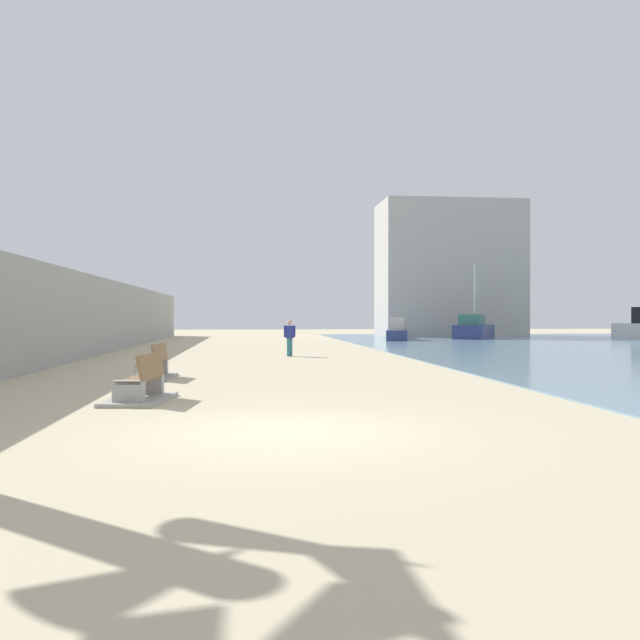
{
  "coord_description": "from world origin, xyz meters",
  "views": [
    {
      "loc": [
        -0.54,
        -9.92,
        1.73
      ],
      "look_at": [
        1.67,
        10.59,
        1.62
      ],
      "focal_mm": 37.28,
      "sensor_mm": 36.0,
      "label": 1
    }
  ],
  "objects_px": {
    "boat_distant": "(473,329)",
    "person_walking": "(290,335)",
    "boat_nearest": "(397,331)",
    "bench_far": "(153,370)",
    "bench_near": "(141,390)"
  },
  "relations": [
    {
      "from": "boat_nearest",
      "to": "person_walking",
      "type": "bearing_deg",
      "value": -115.5
    },
    {
      "from": "bench_near",
      "to": "bench_far",
      "type": "relative_size",
      "value": 1.02
    },
    {
      "from": "boat_nearest",
      "to": "boat_distant",
      "type": "bearing_deg",
      "value": 9.73
    },
    {
      "from": "bench_far",
      "to": "person_walking",
      "type": "distance_m",
      "value": 10.81
    },
    {
      "from": "person_walking",
      "to": "boat_nearest",
      "type": "height_order",
      "value": "boat_nearest"
    },
    {
      "from": "bench_near",
      "to": "person_walking",
      "type": "distance_m",
      "value": 15.4
    },
    {
      "from": "bench_near",
      "to": "boat_distant",
      "type": "distance_m",
      "value": 39.76
    },
    {
      "from": "person_walking",
      "to": "boat_distant",
      "type": "relative_size",
      "value": 0.28
    },
    {
      "from": "bench_far",
      "to": "boat_nearest",
      "type": "relative_size",
      "value": 0.28
    },
    {
      "from": "boat_nearest",
      "to": "bench_far",
      "type": "bearing_deg",
      "value": -115.06
    },
    {
      "from": "boat_distant",
      "to": "person_walking",
      "type": "bearing_deg",
      "value": -127.19
    },
    {
      "from": "bench_far",
      "to": "person_walking",
      "type": "bearing_deg",
      "value": 65.79
    },
    {
      "from": "bench_near",
      "to": "boat_nearest",
      "type": "relative_size",
      "value": 0.29
    },
    {
      "from": "boat_nearest",
      "to": "bench_near",
      "type": "bearing_deg",
      "value": -111.01
    },
    {
      "from": "bench_far",
      "to": "boat_distant",
      "type": "xyz_separation_m",
      "value": [
        19.59,
        29.83,
        0.51
      ]
    }
  ]
}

